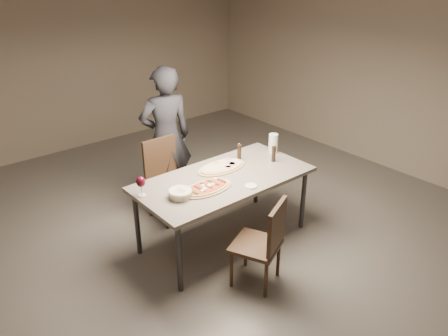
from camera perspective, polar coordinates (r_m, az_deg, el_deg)
room at (r=4.14m, az=-0.00°, el=6.89°), size 7.00×7.00×7.00m
dining_table at (r=4.42m, az=-0.00°, el=-1.84°), size 1.80×0.90×0.75m
zucchini_pizza at (r=4.16m, az=-2.21°, el=-2.59°), size 0.54×0.30×0.05m
ham_pizza at (r=4.57m, az=-0.31°, el=0.15°), size 0.57×0.32×0.04m
bread_basket at (r=4.02m, az=-5.76°, el=-3.25°), size 0.22×0.22×0.08m
oil_dish at (r=4.21m, az=3.53°, el=-2.37°), size 0.12×0.12×0.01m
pepper_mill_left at (r=4.74m, az=2.00°, el=2.10°), size 0.05×0.05×0.20m
pepper_mill_right at (r=4.73m, az=6.52°, el=1.87°), size 0.05×0.05×0.19m
carafe at (r=4.95m, az=6.44°, el=3.22°), size 0.10×0.10×0.22m
wine_glass at (r=4.06m, az=-10.81°, el=-1.85°), size 0.09×0.09×0.20m
side_plate at (r=4.13m, az=-4.02°, el=-2.98°), size 0.20×0.20×0.01m
chair_near at (r=3.94m, az=5.35°, el=-9.30°), size 0.54×0.54×0.86m
chair_far at (r=5.01m, az=-7.61°, el=-0.82°), size 0.44×0.44×0.93m
diner at (r=5.18m, az=-7.58°, el=3.99°), size 0.70×0.54×1.69m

